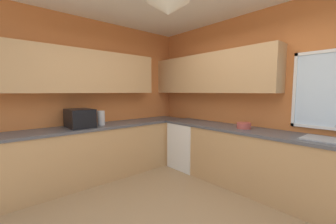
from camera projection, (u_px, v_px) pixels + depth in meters
The scene contains 8 objects.
room_shell at pixel (164, 63), 3.14m from camera, with size 4.25×3.80×2.79m.
counter_run_left at pixel (101, 151), 3.58m from camera, with size 0.65×3.41×0.91m.
counter_run_back at pixel (254, 160), 3.11m from camera, with size 3.34×0.65×0.91m.
dishwasher at pixel (189, 145), 4.07m from camera, with size 0.60×0.60×0.86m, color white.
microwave at pixel (80, 118), 3.31m from camera, with size 0.48×0.36×0.29m, color black.
kettle at pixel (101, 118), 3.52m from camera, with size 0.12×0.12×0.24m, color #B7B7BC.
sink_assembly at pixel (335, 140), 2.37m from camera, with size 0.64×0.40×0.19m.
bowl at pixel (244, 126), 3.20m from camera, with size 0.21×0.21×0.09m, color #B74C42.
Camera 1 is at (1.64, -1.44, 1.47)m, focal length 22.33 mm.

